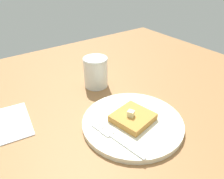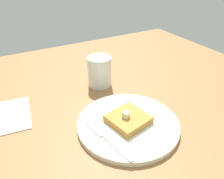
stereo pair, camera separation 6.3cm
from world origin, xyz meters
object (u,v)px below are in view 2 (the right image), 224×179
plate (128,123)px  syrup_jar (100,72)px  fork (106,137)px  napkin (3,117)px

plate → syrup_jar: size_ratio=2.61×
fork → napkin: size_ratio=1.05×
plate → syrup_jar: syrup_jar is taller
syrup_jar → napkin: bearing=5.9°
syrup_jar → fork: bearing=66.6°
plate → syrup_jar: bearing=-97.8°
fork → syrup_jar: 27.31cm
plate → syrup_jar: 23.11cm
syrup_jar → napkin: size_ratio=0.65×
plate → fork: bearing=16.9°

